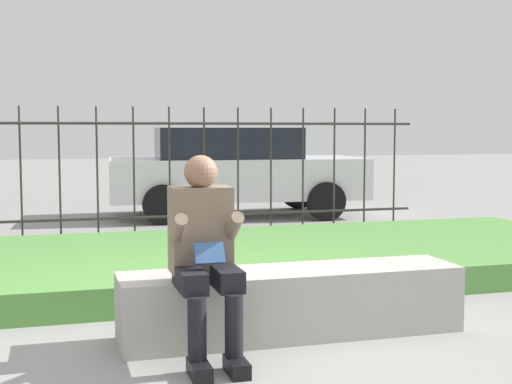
% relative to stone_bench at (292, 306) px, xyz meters
% --- Properties ---
extents(ground_plane, '(60.00, 60.00, 0.00)m').
position_rel_stone_bench_xyz_m(ground_plane, '(-0.39, 0.00, -0.20)').
color(ground_plane, gray).
extents(stone_bench, '(2.37, 0.53, 0.46)m').
position_rel_stone_bench_xyz_m(stone_bench, '(0.00, 0.00, 0.00)').
color(stone_bench, '#ADA89E').
rests_on(stone_bench, ground_plane).
extents(person_seated_reader, '(0.42, 0.73, 1.26)m').
position_rel_stone_bench_xyz_m(person_seated_reader, '(-0.68, -0.30, 0.48)').
color(person_seated_reader, black).
rests_on(person_seated_reader, ground_plane).
extents(grass_berm, '(8.98, 2.93, 0.25)m').
position_rel_stone_bench_xyz_m(grass_berm, '(-0.39, 2.16, -0.08)').
color(grass_berm, '#569342').
rests_on(grass_berm, ground_plane).
extents(iron_fence, '(6.98, 0.03, 1.69)m').
position_rel_stone_bench_xyz_m(iron_fence, '(-0.39, 4.15, 0.67)').
color(iron_fence, '#332D28').
rests_on(iron_fence, ground_plane).
extents(car_parked_center, '(4.19, 2.15, 1.44)m').
position_rel_stone_bench_xyz_m(car_parked_center, '(1.28, 6.65, 0.55)').
color(car_parked_center, silver).
rests_on(car_parked_center, ground_plane).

